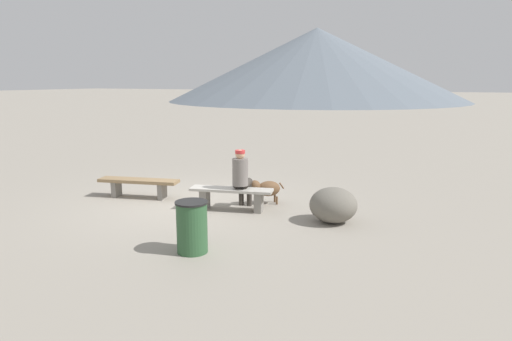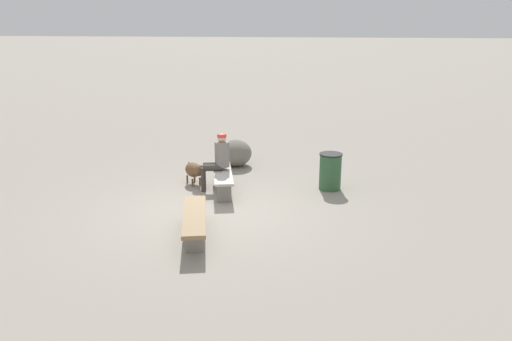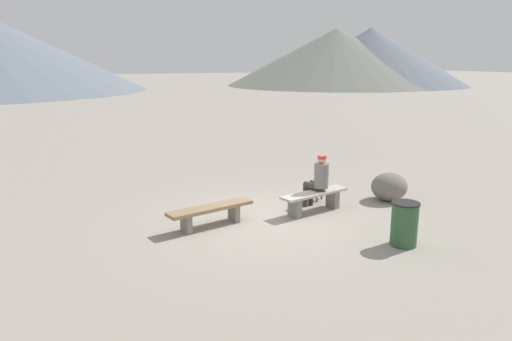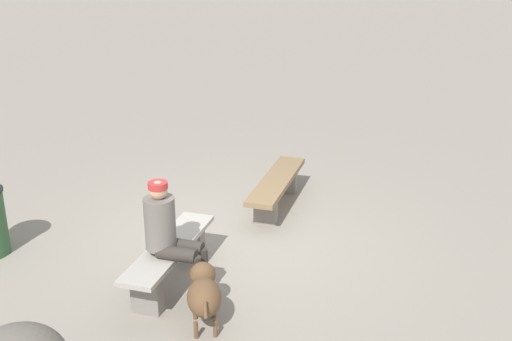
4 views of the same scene
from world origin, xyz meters
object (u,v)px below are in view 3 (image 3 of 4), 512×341
bench_left (211,211)px  seated_person (318,178)px  bench_right (314,198)px  trash_bin (404,224)px  boulder (389,187)px  dog (315,187)px

bench_left → seated_person: 2.65m
bench_right → trash_bin: bearing=-90.2°
bench_left → seated_person: (2.61, 0.13, 0.41)m
bench_right → seated_person: 0.47m
seated_person → trash_bin: (0.39, -2.49, -0.32)m
bench_right → boulder: (2.16, 0.11, 0.02)m
bench_right → trash_bin: (0.56, -2.35, 0.09)m
trash_bin → boulder: 2.93m
bench_left → trash_bin: bearing=-51.7°
bench_left → boulder: 4.60m
bench_right → boulder: bearing=-10.8°
seated_person → dog: (0.28, 0.62, -0.39)m
dog → boulder: (1.72, -0.65, -0.01)m
seated_person → boulder: (1.99, -0.03, -0.40)m
seated_person → trash_bin: seated_person is taller
trash_bin → boulder: trash_bin is taller
bench_left → seated_person: seated_person is taller
bench_right → boulder: 2.16m
bench_left → bench_right: bench_right is taller
bench_right → trash_bin: 2.42m
bench_left → boulder: (4.60, 0.10, 0.01)m
dog → boulder: size_ratio=0.75×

